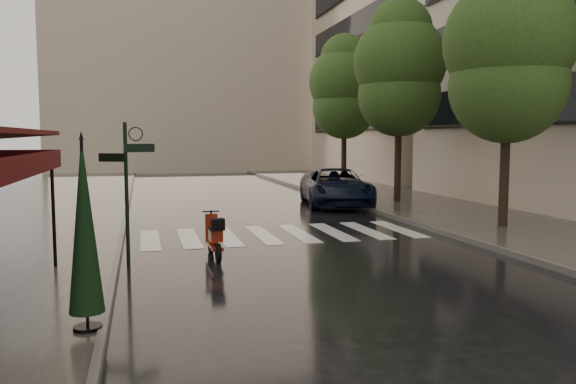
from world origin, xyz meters
name	(u,v)px	position (x,y,z in m)	size (l,w,h in m)	color
ground	(197,299)	(0.00, 0.00, 0.00)	(120.00, 120.00, 0.00)	black
sidewalk_near	(38,214)	(-4.50, 12.00, 0.06)	(6.00, 60.00, 0.12)	#38332D
sidewalk_far	(413,202)	(10.25, 12.00, 0.06)	(5.50, 60.00, 0.12)	#38332D
curb_near	(127,211)	(-1.45, 12.00, 0.07)	(0.12, 60.00, 0.16)	#595651
curb_far	(351,204)	(7.45, 12.00, 0.07)	(0.12, 60.00, 0.16)	#595651
crosswalk	(281,234)	(2.98, 6.00, 0.01)	(7.85, 3.20, 0.01)	silver
signpost	(127,181)	(-1.19, 3.00, 1.83)	(1.17, 0.29, 3.10)	black
haussmann_far	(403,42)	(16.50, 26.00, 9.25)	(8.00, 16.00, 18.50)	#BDA990
backdrop_building	(187,50)	(3.00, 38.00, 10.00)	(22.00, 6.00, 20.00)	#BDA990
tree_near	(509,50)	(9.60, 5.00, 5.32)	(3.80, 3.80, 7.99)	black
tree_mid	(399,69)	(9.50, 12.00, 5.59)	(3.80, 3.80, 8.34)	black
tree_far	(345,87)	(9.70, 19.00, 5.46)	(3.80, 3.80, 8.16)	black
scooter	(215,238)	(0.72, 3.25, 0.48)	(0.42, 1.57, 1.03)	black
parked_car	(336,187)	(6.85, 12.21, 0.75)	(2.51, 5.43, 1.51)	black
parasol_front	(84,226)	(-1.65, -1.50, 1.56)	(0.48, 0.48, 2.68)	black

